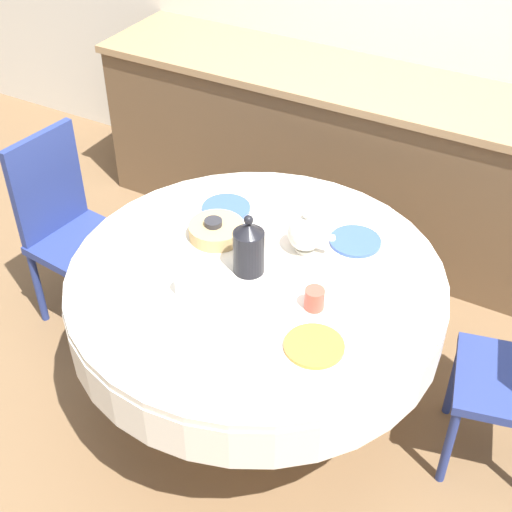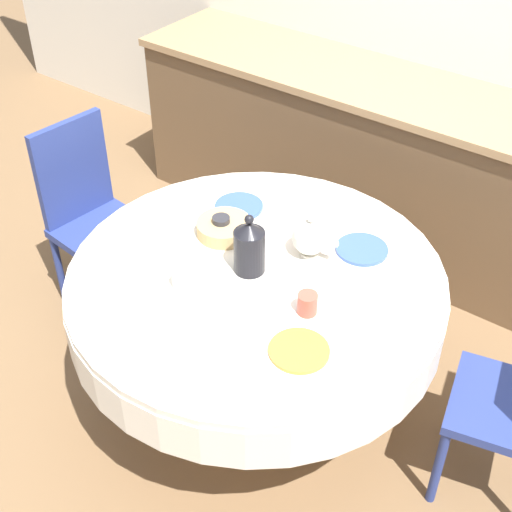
# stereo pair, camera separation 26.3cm
# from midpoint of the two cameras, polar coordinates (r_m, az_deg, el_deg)

# --- Properties ---
(ground_plane) EXTENTS (12.00, 12.00, 0.00)m
(ground_plane) POSITION_cam_midpoint_polar(r_m,az_deg,el_deg) (3.20, -2.39, -11.66)
(ground_plane) COLOR brown
(kitchen_counter) EXTENTS (3.24, 0.64, 0.93)m
(kitchen_counter) POSITION_cam_midpoint_polar(r_m,az_deg,el_deg) (3.87, 8.24, 7.07)
(kitchen_counter) COLOR brown
(kitchen_counter) RESTS_ON ground_plane
(dining_table) EXTENTS (1.44, 1.44, 0.74)m
(dining_table) POSITION_cam_midpoint_polar(r_m,az_deg,el_deg) (2.75, -2.73, -3.37)
(dining_table) COLOR tan
(dining_table) RESTS_ON ground_plane
(chair_right) EXTENTS (0.44, 0.44, 0.95)m
(chair_right) POSITION_cam_midpoint_polar(r_m,az_deg,el_deg) (3.44, -16.90, 2.42)
(chair_right) COLOR navy
(chair_right) RESTS_ON ground_plane
(plate_near_left) EXTENTS (0.20, 0.20, 0.01)m
(plate_near_left) POSITION_cam_midpoint_polar(r_m,az_deg,el_deg) (2.71, -12.05, -1.64)
(plate_near_left) COLOR white
(plate_near_left) RESTS_ON dining_table
(cup_near_left) EXTENTS (0.07, 0.07, 0.08)m
(cup_near_left) POSITION_cam_midpoint_polar(r_m,az_deg,el_deg) (2.59, -8.64, -2.38)
(cup_near_left) COLOR white
(cup_near_left) RESTS_ON dining_table
(plate_near_right) EXTENTS (0.20, 0.20, 0.01)m
(plate_near_right) POSITION_cam_midpoint_polar(r_m,az_deg,el_deg) (2.38, 1.52, -7.35)
(plate_near_right) COLOR orange
(plate_near_right) RESTS_ON dining_table
(cup_near_right) EXTENTS (0.07, 0.07, 0.08)m
(cup_near_right) POSITION_cam_midpoint_polar(r_m,az_deg,el_deg) (2.50, 1.71, -3.58)
(cup_near_right) COLOR #CC4C3D
(cup_near_right) RESTS_ON dining_table
(plate_far_left) EXTENTS (0.20, 0.20, 0.01)m
(plate_far_left) POSITION_cam_midpoint_polar(r_m,az_deg,el_deg) (3.01, -4.91, 3.75)
(plate_far_left) COLOR #3856AD
(plate_far_left) RESTS_ON dining_table
(cup_far_left) EXTENTS (0.07, 0.07, 0.08)m
(cup_far_left) POSITION_cam_midpoint_polar(r_m,az_deg,el_deg) (2.84, -6.07, 2.10)
(cup_far_left) COLOR #28282D
(cup_far_left) RESTS_ON dining_table
(plate_far_right) EXTENTS (0.20, 0.20, 0.01)m
(plate_far_right) POSITION_cam_midpoint_polar(r_m,az_deg,el_deg) (2.83, 5.33, 1.08)
(plate_far_right) COLOR #3856AD
(plate_far_right) RESTS_ON dining_table
(cup_far_right) EXTENTS (0.07, 0.07, 0.08)m
(cup_far_right) POSITION_cam_midpoint_polar(r_m,az_deg,el_deg) (2.81, 1.34, 1.83)
(cup_far_right) COLOR #CC4C3D
(cup_far_right) RESTS_ON dining_table
(coffee_carafe) EXTENTS (0.12, 0.12, 0.25)m
(coffee_carafe) POSITION_cam_midpoint_polar(r_m,az_deg,el_deg) (2.62, -3.47, 0.52)
(coffee_carafe) COLOR black
(coffee_carafe) RESTS_ON dining_table
(teapot) EXTENTS (0.19, 0.14, 0.18)m
(teapot) POSITION_cam_midpoint_polar(r_m,az_deg,el_deg) (2.73, 1.27, 1.72)
(teapot) COLOR silver
(teapot) RESTS_ON dining_table
(bread_basket) EXTENTS (0.22, 0.22, 0.06)m
(bread_basket) POSITION_cam_midpoint_polar(r_m,az_deg,el_deg) (2.85, -5.83, 1.93)
(bread_basket) COLOR tan
(bread_basket) RESTS_ON dining_table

